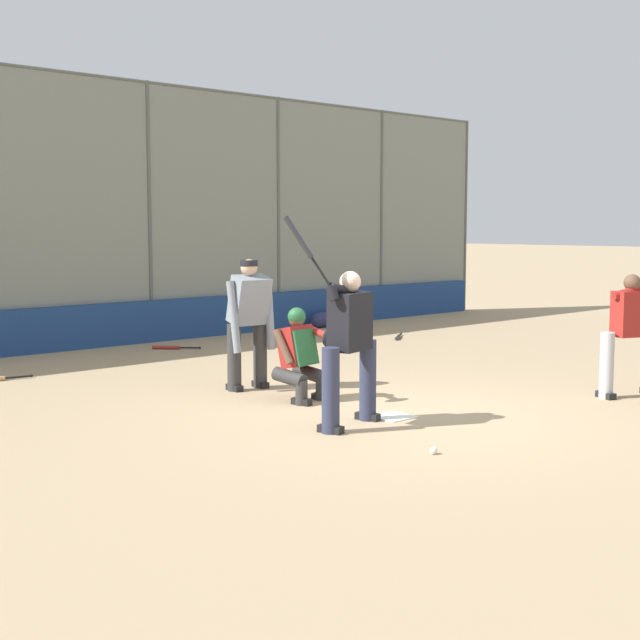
% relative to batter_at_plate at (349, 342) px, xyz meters
% --- Properties ---
extents(ground_plane, '(160.00, 160.00, 0.00)m').
position_rel_batter_at_plate_xyz_m(ground_plane, '(-0.70, -0.01, -0.92)').
color(ground_plane, tan).
extents(home_plate_marker, '(0.43, 0.43, 0.01)m').
position_rel_batter_at_plate_xyz_m(home_plate_marker, '(-0.70, -0.01, -0.92)').
color(home_plate_marker, white).
rests_on(home_plate_marker, ground_plane).
extents(backstop_fence, '(21.87, 0.08, 4.82)m').
position_rel_batter_at_plate_xyz_m(backstop_fence, '(-0.70, -7.67, 1.58)').
color(backstop_fence, '#515651').
rests_on(backstop_fence, ground_plane).
extents(padding_wall, '(21.35, 0.18, 0.78)m').
position_rel_batter_at_plate_xyz_m(padding_wall, '(-0.70, -7.57, -0.53)').
color(padding_wall, navy).
rests_on(padding_wall, ground_plane).
extents(bleachers_beyond, '(15.25, 2.50, 1.48)m').
position_rel_batter_at_plate_xyz_m(bleachers_beyond, '(-0.70, -10.17, -0.44)').
color(bleachers_beyond, slate).
rests_on(bleachers_beyond, ground_plane).
extents(batter_at_plate, '(1.16, 0.57, 2.28)m').
position_rel_batter_at_plate_xyz_m(batter_at_plate, '(0.00, 0.00, 0.00)').
color(batter_at_plate, '#2D334C').
rests_on(batter_at_plate, ground_plane).
extents(catcher_behind_plate, '(0.65, 0.76, 1.16)m').
position_rel_batter_at_plate_xyz_m(catcher_behind_plate, '(-0.55, -1.41, -0.32)').
color(catcher_behind_plate, '#333333').
rests_on(catcher_behind_plate, ground_plane).
extents(umpire_home, '(0.70, 0.47, 1.73)m').
position_rel_batter_at_plate_xyz_m(umpire_home, '(-0.54, -2.46, 0.01)').
color(umpire_home, '#333333').
rests_on(umpire_home, ground_plane).
extents(batter_on_deck, '(0.86, 0.90, 2.13)m').
position_rel_batter_at_plate_xyz_m(batter_on_deck, '(-3.84, 1.19, -0.07)').
color(batter_on_deck, '#B7B7BC').
rests_on(batter_on_deck, ground_plane).
extents(spare_bat_by_padding, '(0.63, 0.66, 0.07)m').
position_rel_batter_at_plate_xyz_m(spare_bat_by_padding, '(-1.88, -6.47, -0.89)').
color(spare_bat_by_padding, black).
rests_on(spare_bat_by_padding, ground_plane).
extents(spare_bat_first_base_side, '(0.70, 0.54, 0.07)m').
position_rel_batter_at_plate_xyz_m(spare_bat_first_base_side, '(-5.98, -4.79, -0.89)').
color(spare_bat_first_base_side, black).
rests_on(spare_bat_first_base_side, ground_plane).
extents(baseball_loose, '(0.07, 0.07, 0.07)m').
position_rel_batter_at_plate_xyz_m(baseball_loose, '(0.23, 1.40, -0.89)').
color(baseball_loose, white).
rests_on(baseball_loose, ground_plane).
extents(equipment_bag_dugout_side, '(1.41, 0.33, 0.33)m').
position_rel_batter_at_plate_xyz_m(equipment_bag_dugout_side, '(-6.59, -7.18, -0.76)').
color(equipment_bag_dugout_side, navy).
rests_on(equipment_bag_dugout_side, ground_plane).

